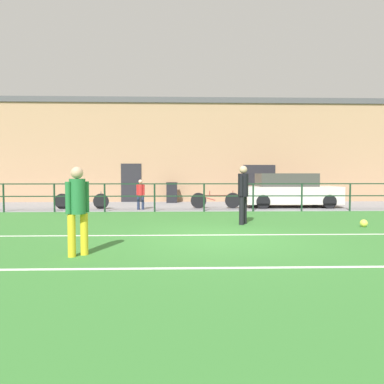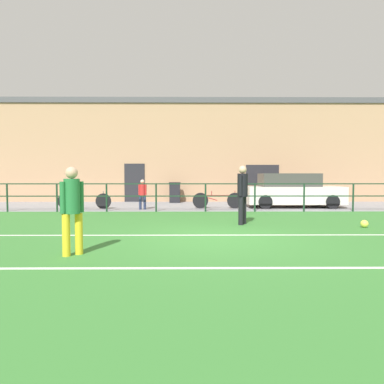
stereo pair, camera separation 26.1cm
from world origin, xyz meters
TOP-DOWN VIEW (x-y plane):
  - ground at (0.00, 0.00)m, footprint 60.00×44.00m
  - field_line_touchline at (0.00, 0.46)m, footprint 36.00×0.11m
  - field_line_hash at (0.00, -2.61)m, footprint 36.00×0.11m
  - pavement_strip at (0.00, 8.50)m, footprint 48.00×5.00m
  - perimeter_fence at (0.00, 6.00)m, footprint 36.07×0.07m
  - clubhouse_facade at (-0.00, 12.20)m, footprint 28.00×2.56m
  - player_goalkeeper at (0.94, 2.34)m, footprint 0.31×0.44m
  - player_striker at (-2.82, -1.69)m, footprint 0.36×0.33m
  - soccer_ball_match at (4.30, 1.68)m, footprint 0.21×0.21m
  - spectator_child at (-2.65, 6.73)m, footprint 0.35×0.22m
  - parked_car_red at (4.03, 7.79)m, footprint 4.29×1.85m
  - bicycle_parked_0 at (0.58, 7.18)m, footprint 2.20×0.04m
  - bicycle_parked_1 at (-5.20, 6.99)m, footprint 2.32×0.04m
  - trash_bin_0 at (-1.42, 10.37)m, footprint 0.59×0.50m

SIDE VIEW (x-z plane):
  - ground at x=0.00m, z-range -0.04..0.00m
  - field_line_touchline at x=0.00m, z-range 0.00..0.00m
  - field_line_hash at x=0.00m, z-range 0.00..0.00m
  - pavement_strip at x=0.00m, z-range 0.00..0.02m
  - soccer_ball_match at x=4.30m, z-range 0.00..0.21m
  - bicycle_parked_1 at x=-5.20m, z-range -0.01..0.75m
  - bicycle_parked_0 at x=0.58m, z-range -0.01..0.76m
  - trash_bin_0 at x=-1.42m, z-range 0.02..1.10m
  - spectator_child at x=-2.65m, z-range 0.11..1.38m
  - perimeter_fence at x=0.00m, z-range 0.17..1.32m
  - parked_car_red at x=4.03m, z-range -0.02..1.52m
  - player_striker at x=-2.82m, z-range 0.11..1.75m
  - player_goalkeeper at x=0.94m, z-range 0.12..1.89m
  - clubhouse_facade at x=0.00m, z-range 0.01..5.69m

